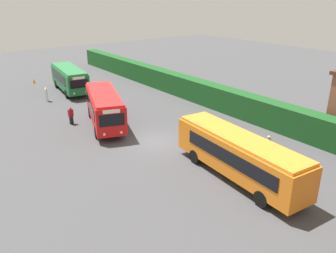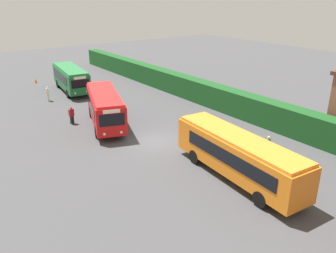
{
  "view_description": "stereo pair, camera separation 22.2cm",
  "coord_description": "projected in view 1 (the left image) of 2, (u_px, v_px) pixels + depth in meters",
  "views": [
    {
      "loc": [
        21.37,
        -14.66,
        11.43
      ],
      "look_at": [
        1.22,
        0.39,
        1.6
      ],
      "focal_mm": 36.77,
      "sensor_mm": 36.0,
      "label": 1
    },
    {
      "loc": [
        21.5,
        -14.48,
        11.43
      ],
      "look_at": [
        1.22,
        0.39,
        1.6
      ],
      "focal_mm": 36.77,
      "sensor_mm": 36.0,
      "label": 2
    }
  ],
  "objects": [
    {
      "name": "person_center",
      "position": [
        47.0,
        94.0,
        38.35
      ],
      "size": [
        0.44,
        0.35,
        1.67
      ],
      "rotation": [
        0.0,
        0.0,
        1.3
      ],
      "color": "silver",
      "rests_on": "ground_plane"
    },
    {
      "name": "bus_red",
      "position": [
        105.0,
        107.0,
        31.06
      ],
      "size": [
        9.02,
        5.2,
        3.11
      ],
      "rotation": [
        0.0,
        0.0,
        -0.34
      ],
      "color": "red",
      "rests_on": "ground_plane"
    },
    {
      "name": "ground_plane",
      "position": [
        155.0,
        141.0,
        28.28
      ],
      "size": [
        111.32,
        111.32,
        0.0
      ],
      "primitive_type": "plane",
      "color": "#424244"
    },
    {
      "name": "bus_green",
      "position": [
        70.0,
        78.0,
        41.85
      ],
      "size": [
        8.9,
        3.53,
        2.96
      ],
      "rotation": [
        0.0,
        0.0,
        -0.13
      ],
      "color": "#19602D",
      "rests_on": "ground_plane"
    },
    {
      "name": "hedge_row",
      "position": [
        241.0,
        105.0,
        33.55
      ],
      "size": [
        67.66,
        1.6,
        2.39
      ],
      "primitive_type": "cube",
      "color": "#194C1E",
      "rests_on": "ground_plane"
    },
    {
      "name": "person_left",
      "position": [
        82.0,
        79.0,
        44.94
      ],
      "size": [
        0.46,
        0.52,
        1.67
      ],
      "rotation": [
        0.0,
        0.0,
        3.69
      ],
      "color": "olive",
      "rests_on": "ground_plane"
    },
    {
      "name": "person_right",
      "position": [
        71.0,
        115.0,
        31.67
      ],
      "size": [
        0.35,
        0.49,
        1.65
      ],
      "rotation": [
        0.0,
        0.0,
        3.36
      ],
      "color": "black",
      "rests_on": "ground_plane"
    },
    {
      "name": "traffic_cone",
      "position": [
        34.0,
        81.0,
        46.28
      ],
      "size": [
        0.36,
        0.36,
        0.6
      ],
      "primitive_type": "cone",
      "color": "orange",
      "rests_on": "ground_plane"
    },
    {
      "name": "bus_orange",
      "position": [
        238.0,
        154.0,
        22.09
      ],
      "size": [
        10.53,
        3.19,
        2.99
      ],
      "rotation": [
        0.0,
        0.0,
        3.06
      ],
      "color": "orange",
      "rests_on": "ground_plane"
    },
    {
      "name": "person_far",
      "position": [
        268.0,
        146.0,
        25.17
      ],
      "size": [
        0.42,
        0.51,
        1.75
      ],
      "rotation": [
        0.0,
        0.0,
        0.41
      ],
      "color": "#334C8C",
      "rests_on": "ground_plane"
    }
  ]
}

